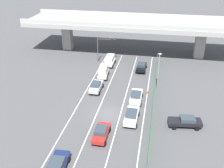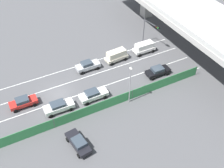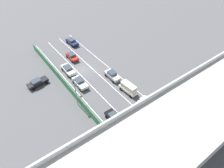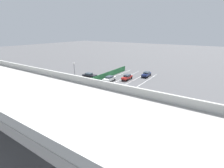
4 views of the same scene
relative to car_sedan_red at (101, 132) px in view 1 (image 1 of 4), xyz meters
The scene contains 19 objects.
ground_plane 5.88m from the car_sedan_red, 91.59° to the left, with size 300.00×300.00×0.00m, color #4C4C4F.
lane_line_left_edge 10.90m from the car_sedan_red, 120.62° to the left, with size 0.14×43.08×0.01m, color silver.
lane_line_mid_left 9.59m from the car_sedan_red, 101.79° to the left, with size 0.14×43.08×0.01m, color silver.
lane_line_mid_right 9.53m from the car_sedan_red, 80.11° to the left, with size 0.14×43.08×0.01m, color silver.
lane_line_right_edge 10.74m from the car_sedan_red, 60.87° to the left, with size 0.14×43.08×0.01m, color silver.
elevated_overpass 33.41m from the car_sedan_red, 90.28° to the left, with size 49.38×11.36×8.49m.
green_fence 11.34m from the car_sedan_red, 55.52° to the left, with size 0.10×39.18×1.84m.
car_sedan_red is the anchor object (origin of this frame).
car_sedan_black 23.12m from the car_sedan_red, 81.76° to the left, with size 2.09×4.45×1.61m.
car_hatchback_white 10.94m from the car_sedan_red, 71.14° to the left, with size 2.06×4.59×1.65m.
car_sedan_silver 13.15m from the car_sedan_red, 106.61° to the left, with size 1.96×4.33×1.72m.
car_van_cream 18.80m from the car_sedan_red, 101.44° to the left, with size 2.20×4.48×2.19m.
car_van_white 24.74m from the car_sedan_red, 98.44° to the left, with size 2.01×4.32×2.09m.
car_sedan_navy 7.61m from the car_sedan_red, 117.90° to the right, with size 2.26×4.63×1.57m.
car_sedan_white 5.75m from the car_sedan_red, 52.73° to the left, with size 2.09×4.65×1.65m.
parked_sedan_dark 12.04m from the car_sedan_red, 22.79° to the left, with size 4.78×2.39×1.54m.
traffic_light 27.07m from the car_sedan_red, 101.25° to the left, with size 4.04×0.91×5.47m.
street_lamp 16.88m from the car_sedan_red, 65.75° to the left, with size 0.60×0.36×6.91m.
traffic_cone 14.48m from the car_sedan_red, 69.13° to the left, with size 0.47×0.47×0.59m.
Camera 1 is at (6.74, -32.95, 22.33)m, focal length 42.13 mm.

